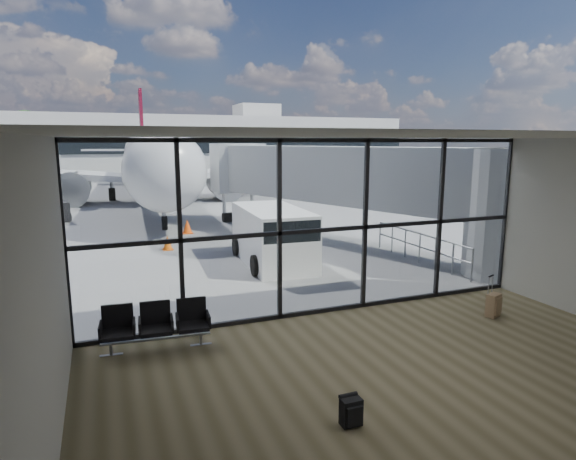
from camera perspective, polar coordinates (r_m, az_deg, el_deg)
ground at (r=51.30m, az=-15.50°, el=5.14°), size 220.00×220.00×0.00m
lounge_shell at (r=8.17m, az=18.94°, el=-2.58°), size 12.02×8.01×4.51m
glass_curtain_wall at (r=12.23m, az=4.24°, el=0.22°), size 12.10×0.12×4.50m
jet_bridge at (r=20.64m, az=8.10°, el=5.76°), size 8.00×16.50×4.33m
apron_railing at (r=18.34m, az=15.33°, el=-1.54°), size 0.06×5.46×1.11m
far_terminal at (r=72.97m, az=-17.98°, el=9.80°), size 80.00×12.20×11.00m
tree_5 at (r=83.44m, az=-28.57°, el=10.21°), size 6.27×6.27×9.03m
seating_row at (r=10.92m, az=-15.39°, el=-10.61°), size 2.28×0.81×1.01m
backpack at (r=8.13m, az=7.51°, el=-20.56°), size 0.33×0.30×0.49m
suitcase at (r=13.42m, az=23.19°, el=-8.17°), size 0.46×0.39×1.07m
airliner at (r=39.58m, az=-16.10°, el=8.04°), size 33.29×38.58×9.93m
service_van at (r=17.48m, az=-1.75°, el=-0.67°), size 2.50×4.78×2.03m
belt_loader at (r=30.50m, az=-26.51°, el=2.26°), size 2.55×4.39×1.92m
traffic_cone_a at (r=20.48m, az=-14.09°, el=-1.49°), size 0.42×0.42×0.60m
traffic_cone_b at (r=23.91m, az=-11.86°, el=0.38°), size 0.48×0.48×0.68m
traffic_cone_c at (r=28.69m, az=-0.26°, el=2.15°), size 0.40×0.40×0.57m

